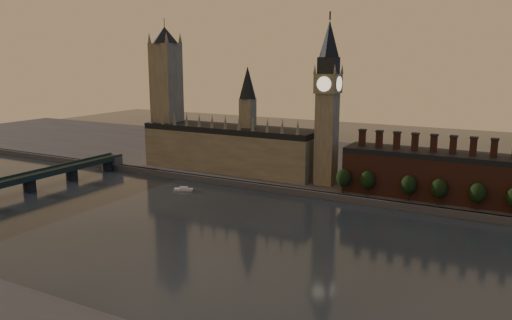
{
  "coord_description": "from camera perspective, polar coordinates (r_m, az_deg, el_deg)",
  "views": [
    {
      "loc": [
        118.83,
        -185.26,
        83.71
      ],
      "look_at": [
        -11.04,
        55.0,
        27.52
      ],
      "focal_mm": 35.0,
      "sensor_mm": 36.0,
      "label": 1
    }
  ],
  "objects": [
    {
      "name": "river_boat",
      "position": [
        323.84,
        -8.28,
        -3.31
      ],
      "size": [
        12.41,
        7.84,
        2.4
      ],
      "rotation": [
        0.0,
        0.0,
        0.4
      ],
      "color": "silver",
      "rests_on": "ground"
    },
    {
      "name": "victoria_tower",
      "position": [
        384.45,
        -10.18,
        7.77
      ],
      "size": [
        24.0,
        24.0,
        108.0
      ],
      "color": "gray",
      "rests_on": "north_bank"
    },
    {
      "name": "big_ben",
      "position": [
        315.83,
        8.18,
        6.62
      ],
      "size": [
        15.0,
        15.0,
        107.0
      ],
      "color": "gray",
      "rests_on": "north_bank"
    },
    {
      "name": "embankment_tree_2",
      "position": [
        293.8,
        17.05,
        -2.73
      ],
      "size": [
        8.6,
        8.6,
        14.88
      ],
      "color": "black",
      "rests_on": "north_bank"
    },
    {
      "name": "chimney_block",
      "position": [
        305.01,
        20.39,
        -1.59
      ],
      "size": [
        110.0,
        25.0,
        37.0
      ],
      "color": "#562D21",
      "rests_on": "north_bank"
    },
    {
      "name": "north_bank",
      "position": [
        390.88,
        10.05,
        -0.62
      ],
      "size": [
        900.0,
        182.0,
        4.0
      ],
      "color": "#4B4A50",
      "rests_on": "ground"
    },
    {
      "name": "embankment_tree_0",
      "position": [
        301.81,
        9.96,
        -2.01
      ],
      "size": [
        8.6,
        8.6,
        14.88
      ],
      "color": "black",
      "rests_on": "north_bank"
    },
    {
      "name": "ground",
      "position": [
        235.48,
        -4.06,
        -9.23
      ],
      "size": [
        900.0,
        900.0,
        0.0
      ],
      "primitive_type": "plane",
      "color": "black",
      "rests_on": "ground"
    },
    {
      "name": "embankment_tree_3",
      "position": [
        291.39,
        20.2,
        -3.06
      ],
      "size": [
        8.6,
        8.6,
        14.88
      ],
      "color": "black",
      "rests_on": "north_bank"
    },
    {
      "name": "westminster_bridge",
      "position": [
        337.83,
        -27.17,
        -2.73
      ],
      "size": [
        14.0,
        200.0,
        11.55
      ],
      "color": "#1E2F29",
      "rests_on": "ground"
    },
    {
      "name": "embankment_tree_4",
      "position": [
        289.34,
        24.01,
        -3.45
      ],
      "size": [
        8.6,
        8.6,
        14.88
      ],
      "color": "black",
      "rests_on": "north_bank"
    },
    {
      "name": "palace_of_westminster",
      "position": [
        357.12,
        -2.96,
        1.6
      ],
      "size": [
        130.0,
        30.3,
        74.0
      ],
      "color": "gray",
      "rests_on": "north_bank"
    },
    {
      "name": "embankment_tree_1",
      "position": [
        299.18,
        12.62,
        -2.24
      ],
      "size": [
        8.6,
        8.6,
        14.88
      ],
      "color": "black",
      "rests_on": "north_bank"
    }
  ]
}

